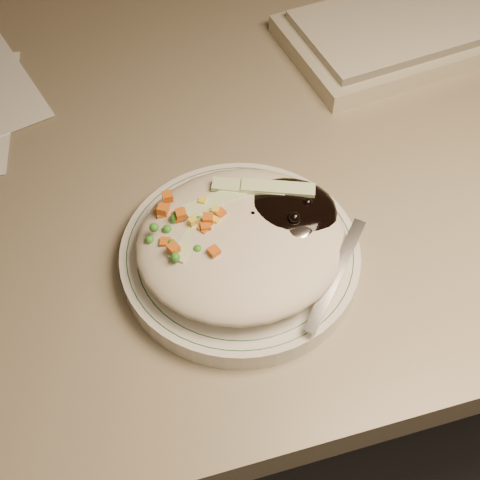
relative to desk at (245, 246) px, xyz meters
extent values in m
cube|color=#7D725B|center=(0.00, 0.00, 0.18)|extent=(1.40, 0.70, 0.04)
cylinder|color=silver|center=(-0.05, -0.16, 0.21)|extent=(0.22, 0.22, 0.02)
torus|color=#144723|center=(-0.05, -0.16, 0.22)|extent=(0.21, 0.21, 0.00)
torus|color=#144723|center=(-0.05, -0.16, 0.22)|extent=(0.19, 0.19, 0.00)
ellipsoid|color=#B6AD94|center=(-0.05, -0.17, 0.24)|extent=(0.19, 0.18, 0.04)
ellipsoid|color=black|center=(-0.01, -0.15, 0.25)|extent=(0.10, 0.09, 0.03)
ellipsoid|color=orange|center=(-0.10, -0.15, 0.24)|extent=(0.08, 0.08, 0.02)
sphere|color=black|center=(-0.04, -0.15, 0.25)|extent=(0.01, 0.01, 0.01)
sphere|color=black|center=(-0.01, -0.15, 0.25)|extent=(0.01, 0.01, 0.01)
sphere|color=black|center=(0.01, -0.16, 0.26)|extent=(0.01, 0.01, 0.01)
sphere|color=black|center=(0.00, -0.14, 0.25)|extent=(0.01, 0.01, 0.01)
sphere|color=black|center=(-0.01, -0.17, 0.26)|extent=(0.01, 0.01, 0.01)
sphere|color=black|center=(-0.01, -0.15, 0.25)|extent=(0.01, 0.01, 0.01)
sphere|color=black|center=(0.00, -0.14, 0.25)|extent=(0.01, 0.01, 0.01)
cube|color=#C65A16|center=(-0.10, -0.14, 0.26)|extent=(0.01, 0.01, 0.01)
cube|color=#C65A16|center=(-0.09, -0.16, 0.25)|extent=(0.01, 0.01, 0.01)
cube|color=#C65A16|center=(-0.12, -0.13, 0.26)|extent=(0.01, 0.01, 0.01)
cube|color=#C65A16|center=(-0.08, -0.15, 0.26)|extent=(0.01, 0.01, 0.01)
cube|color=#C65A16|center=(-0.08, -0.16, 0.26)|extent=(0.01, 0.01, 0.01)
cube|color=#C65A16|center=(-0.12, -0.12, 0.25)|extent=(0.01, 0.01, 0.01)
cube|color=#C65A16|center=(-0.10, -0.14, 0.26)|extent=(0.01, 0.01, 0.01)
cube|color=#C65A16|center=(-0.09, -0.16, 0.26)|extent=(0.01, 0.01, 0.01)
cube|color=#C65A16|center=(-0.07, -0.15, 0.26)|extent=(0.01, 0.01, 0.01)
cube|color=#C65A16|center=(-0.11, -0.12, 0.26)|extent=(0.01, 0.01, 0.01)
cube|color=#C65A16|center=(-0.12, -0.17, 0.26)|extent=(0.01, 0.01, 0.01)
cube|color=#C65A16|center=(-0.08, -0.19, 0.26)|extent=(0.01, 0.01, 0.01)
cube|color=#C65A16|center=(-0.12, -0.16, 0.25)|extent=(0.01, 0.01, 0.01)
cube|color=#C65A16|center=(-0.12, -0.13, 0.25)|extent=(0.01, 0.01, 0.01)
sphere|color=#388C28|center=(-0.08, -0.15, 0.25)|extent=(0.01, 0.01, 0.01)
sphere|color=#388C28|center=(-0.12, -0.18, 0.26)|extent=(0.01, 0.01, 0.01)
sphere|color=#388C28|center=(-0.12, -0.15, 0.26)|extent=(0.01, 0.01, 0.01)
sphere|color=#388C28|center=(-0.13, -0.15, 0.26)|extent=(0.01, 0.01, 0.01)
sphere|color=#388C28|center=(-0.09, -0.14, 0.25)|extent=(0.01, 0.01, 0.01)
sphere|color=#388C28|center=(-0.08, -0.17, 0.25)|extent=(0.01, 0.01, 0.01)
sphere|color=#388C28|center=(-0.10, -0.15, 0.25)|extent=(0.01, 0.01, 0.01)
sphere|color=#388C28|center=(-0.11, -0.17, 0.25)|extent=(0.01, 0.01, 0.01)
sphere|color=#388C28|center=(-0.13, -0.15, 0.25)|extent=(0.01, 0.01, 0.01)
sphere|color=#388C28|center=(-0.11, -0.14, 0.26)|extent=(0.01, 0.01, 0.01)
sphere|color=#388C28|center=(-0.11, -0.14, 0.26)|extent=(0.01, 0.01, 0.01)
sphere|color=#388C28|center=(-0.12, -0.16, 0.25)|extent=(0.01, 0.01, 0.01)
sphere|color=#388C28|center=(-0.10, -0.18, 0.26)|extent=(0.01, 0.01, 0.01)
sphere|color=#388C28|center=(-0.06, -0.13, 0.25)|extent=(0.01, 0.01, 0.01)
cube|color=yellow|center=(-0.09, -0.14, 0.25)|extent=(0.01, 0.01, 0.01)
cube|color=yellow|center=(-0.07, -0.15, 0.26)|extent=(0.01, 0.01, 0.01)
cube|color=yellow|center=(-0.10, -0.14, 0.25)|extent=(0.01, 0.01, 0.01)
cube|color=yellow|center=(-0.09, -0.15, 0.26)|extent=(0.01, 0.01, 0.01)
cube|color=yellow|center=(-0.10, -0.16, 0.25)|extent=(0.01, 0.01, 0.01)
cube|color=yellow|center=(-0.07, -0.14, 0.26)|extent=(0.01, 0.01, 0.01)
cube|color=yellow|center=(-0.08, -0.13, 0.26)|extent=(0.01, 0.01, 0.01)
cube|color=yellow|center=(-0.09, -0.16, 0.25)|extent=(0.01, 0.01, 0.01)
cube|color=#B2D18C|center=(-0.06, -0.13, 0.26)|extent=(0.07, 0.03, 0.00)
cube|color=#B2D18C|center=(-0.03, -0.12, 0.26)|extent=(0.07, 0.04, 0.00)
cube|color=#B2D18C|center=(-0.09, -0.16, 0.26)|extent=(0.06, 0.06, 0.00)
cube|color=#B2D18C|center=(-0.01, -0.13, 0.26)|extent=(0.07, 0.04, 0.00)
ellipsoid|color=silver|center=(-0.01, -0.18, 0.25)|extent=(0.06, 0.06, 0.01)
cube|color=silver|center=(0.01, -0.23, 0.24)|extent=(0.08, 0.09, 0.03)
cube|color=#B3AD93|center=(0.33, 0.13, 0.21)|extent=(0.50, 0.23, 0.02)
cube|color=beige|center=(0.33, 0.13, 0.23)|extent=(0.47, 0.20, 0.01)
camera|label=1|loc=(-0.16, -0.52, 0.72)|focal=50.00mm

